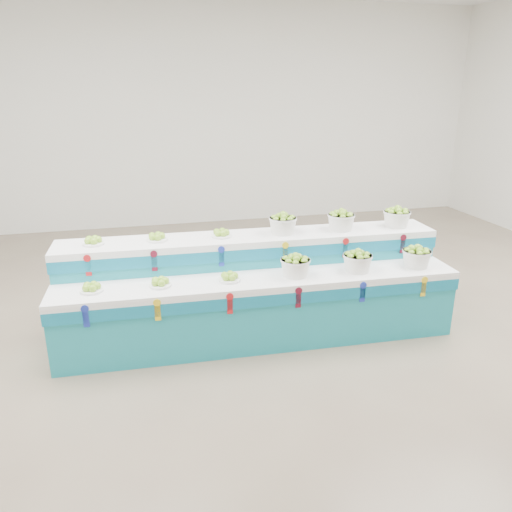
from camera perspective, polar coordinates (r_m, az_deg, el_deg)
The scene contains 15 objects.
ground at distance 5.37m, azimuth 6.57°, elevation -9.38°, with size 10.00×10.00×0.00m, color brown.
back_wall at distance 9.58m, azimuth -3.85°, elevation 15.72°, with size 10.00×10.00×0.00m, color silver.
display_stand at distance 5.26m, azimuth 0.00°, elevation -3.71°, with size 4.08×1.05×1.02m, color teal, non-canonical shape.
plate_lower_left at distance 4.87m, azimuth -18.33°, elevation -3.38°, with size 0.21×0.21×0.09m, color white.
plate_lower_mid at distance 4.83m, azimuth -10.94°, elevation -2.90°, with size 0.21×0.21×0.09m, color white.
plate_lower_right at distance 4.88m, azimuth -3.07°, elevation -2.34°, with size 0.21×0.21×0.09m, color white.
basket_lower_left at distance 5.00m, azimuth 4.52°, elevation -1.08°, with size 0.30×0.30×0.22m, color silver, non-canonical shape.
basket_lower_mid at distance 5.22m, azimuth 11.53°, elevation -0.54°, with size 0.30×0.30×0.22m, color silver, non-canonical shape.
basket_lower_right at distance 5.51m, azimuth 17.89°, elevation -0.05°, with size 0.30×0.30×0.22m, color silver, non-canonical shape.
plate_upper_left at distance 5.25m, azimuth -18.15°, elevation 1.72°, with size 0.21×0.21×0.09m, color white.
plate_upper_mid at distance 5.21m, azimuth -11.30°, elevation 2.20°, with size 0.21×0.21×0.09m, color white.
plate_upper_right at distance 5.26m, azimuth -4.00°, elevation 2.67°, with size 0.21×0.21×0.09m, color white.
basket_upper_left at distance 5.37m, azimuth 3.09°, elevation 3.74°, with size 0.30×0.30×0.22m, color silver, non-canonical shape.
basket_upper_mid at distance 5.58m, azimuth 9.71°, elevation 4.06°, with size 0.30×0.30×0.22m, color silver, non-canonical shape.
basket_upper_right at distance 5.85m, azimuth 15.79°, elevation 4.32°, with size 0.30×0.30×0.22m, color silver, non-canonical shape.
Camera 1 is at (-1.74, -4.40, 2.54)m, focal length 34.97 mm.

